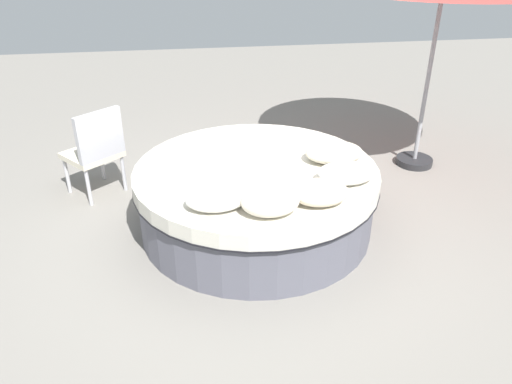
{
  "coord_description": "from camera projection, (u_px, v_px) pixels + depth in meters",
  "views": [
    {
      "loc": [
        -0.61,
        -4.09,
        2.65
      ],
      "look_at": [
        0.0,
        0.0,
        0.39
      ],
      "focal_mm": 34.66,
      "sensor_mm": 36.0,
      "label": 1
    }
  ],
  "objects": [
    {
      "name": "throw_pillow_3",
      "position": [
        347.0,
        173.0,
        4.3
      ],
      "size": [
        0.52,
        0.34,
        0.18
      ],
      "primitive_type": "ellipsoid",
      "color": "white",
      "rests_on": "round_bed"
    },
    {
      "name": "throw_pillow_4",
      "position": [
        334.0,
        152.0,
        4.68
      ],
      "size": [
        0.55,
        0.4,
        0.18
      ],
      "primitive_type": "ellipsoid",
      "color": "beige",
      "rests_on": "round_bed"
    },
    {
      "name": "round_bed",
      "position": [
        256.0,
        197.0,
        4.74
      ],
      "size": [
        2.29,
        2.29,
        0.64
      ],
      "color": "#595966",
      "rests_on": "ground_plane"
    },
    {
      "name": "ground_plane",
      "position": [
        256.0,
        226.0,
        4.9
      ],
      "size": [
        16.0,
        16.0,
        0.0
      ],
      "primitive_type": "plane",
      "color": "gray"
    },
    {
      "name": "patio_chair",
      "position": [
        96.0,
        147.0,
        5.21
      ],
      "size": [
        0.72,
        0.72,
        0.98
      ],
      "rotation": [
        0.0,
        0.0,
        0.71
      ],
      "color": "#B7B7BC",
      "rests_on": "ground_plane"
    },
    {
      "name": "throw_pillow_1",
      "position": [
        270.0,
        201.0,
        3.82
      ],
      "size": [
        0.46,
        0.36,
        0.22
      ],
      "primitive_type": "ellipsoid",
      "color": "silver",
      "rests_on": "round_bed"
    },
    {
      "name": "throw_pillow_0",
      "position": [
        216.0,
        199.0,
        3.92
      ],
      "size": [
        0.5,
        0.36,
        0.15
      ],
      "primitive_type": "ellipsoid",
      "color": "white",
      "rests_on": "round_bed"
    },
    {
      "name": "throw_pillow_2",
      "position": [
        320.0,
        192.0,
        3.99
      ],
      "size": [
        0.48,
        0.38,
        0.18
      ],
      "primitive_type": "ellipsoid",
      "color": "beige",
      "rests_on": "round_bed"
    }
  ]
}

